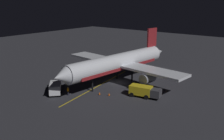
% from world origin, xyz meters
% --- Properties ---
extents(ground_plane, '(180.00, 180.00, 0.20)m').
position_xyz_m(ground_plane, '(0.00, 0.00, -0.10)').
color(ground_plane, '#2B2B31').
extents(apron_guide_stripe, '(4.41, 26.23, 0.01)m').
position_xyz_m(apron_guide_stripe, '(2.12, 4.00, 0.00)').
color(apron_guide_stripe, gold).
rests_on(apron_guide_stripe, ground_plane).
extents(airliner, '(31.85, 34.44, 11.40)m').
position_xyz_m(airliner, '(-0.06, -0.56, 4.63)').
color(airliner, silver).
rests_on(airliner, ground_plane).
extents(baggage_truck, '(6.08, 5.85, 2.20)m').
position_xyz_m(baggage_truck, '(6.14, 12.72, 1.17)').
color(baggage_truck, silver).
rests_on(baggage_truck, ground_plane).
extents(catering_truck, '(6.35, 3.29, 2.18)m').
position_xyz_m(catering_truck, '(-9.19, 3.63, 1.16)').
color(catering_truck, gold).
rests_on(catering_truck, ground_plane).
extents(ground_crew_worker, '(0.40, 0.40, 1.74)m').
position_xyz_m(ground_crew_worker, '(3.12, 12.11, 0.89)').
color(ground_crew_worker, black).
rests_on(ground_crew_worker, ground_plane).
extents(traffic_cone_near_left, '(0.50, 0.50, 0.55)m').
position_xyz_m(traffic_cone_near_left, '(-5.54, 3.36, 0.25)').
color(traffic_cone_near_left, '#EA590F').
rests_on(traffic_cone_near_left, ground_plane).
extents(traffic_cone_near_right, '(0.50, 0.50, 0.55)m').
position_xyz_m(traffic_cone_near_right, '(-3.36, 7.21, 0.25)').
color(traffic_cone_near_right, '#EA590F').
rests_on(traffic_cone_near_right, ground_plane).
extents(traffic_cone_under_wing, '(0.50, 0.50, 0.55)m').
position_xyz_m(traffic_cone_under_wing, '(-1.58, 8.04, 0.25)').
color(traffic_cone_under_wing, '#EA590F').
rests_on(traffic_cone_under_wing, ground_plane).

